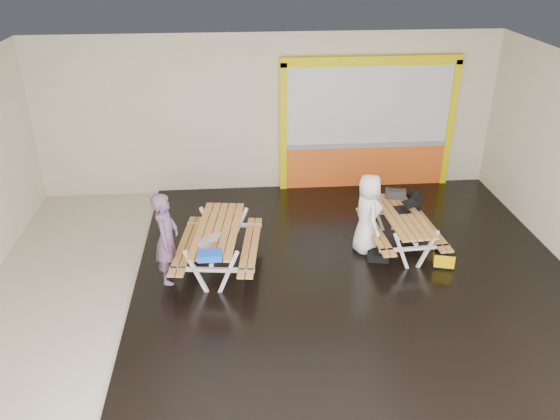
{
  "coord_description": "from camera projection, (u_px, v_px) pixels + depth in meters",
  "views": [
    {
      "loc": [
        -0.74,
        -7.76,
        5.39
      ],
      "look_at": [
        0.0,
        0.9,
        1.0
      ],
      "focal_mm": 35.96,
      "sensor_mm": 36.0,
      "label": 1
    }
  ],
  "objects": [
    {
      "name": "room",
      "position": [
        285.0,
        193.0,
        8.6
      ],
      "size": [
        10.02,
        8.02,
        3.52
      ],
      "color": "beige",
      "rests_on": "ground"
    },
    {
      "name": "deck",
      "position": [
        358.0,
        282.0,
        9.47
      ],
      "size": [
        7.5,
        7.98,
        0.05
      ],
      "primitive_type": "cube",
      "color": "black",
      "rests_on": "room"
    },
    {
      "name": "kiosk",
      "position": [
        367.0,
        127.0,
        12.4
      ],
      "size": [
        3.88,
        0.16,
        3.0
      ],
      "color": "orange",
      "rests_on": "room"
    },
    {
      "name": "picnic_table_left",
      "position": [
        218.0,
        238.0,
        9.62
      ],
      "size": [
        1.6,
        2.17,
        0.8
      ],
      "color": "#C98640",
      "rests_on": "deck"
    },
    {
      "name": "picnic_table_right",
      "position": [
        402.0,
        223.0,
        10.23
      ],
      "size": [
        1.34,
        1.9,
        0.73
      ],
      "color": "#C98640",
      "rests_on": "deck"
    },
    {
      "name": "person_left",
      "position": [
        167.0,
        238.0,
        9.17
      ],
      "size": [
        0.47,
        0.64,
        1.61
      ],
      "primitive_type": "imported",
      "rotation": [
        0.0,
        0.0,
        1.43
      ],
      "color": "#67476A",
      "rests_on": "deck"
    },
    {
      "name": "person_right",
      "position": [
        368.0,
        214.0,
        10.09
      ],
      "size": [
        0.55,
        0.79,
        1.53
      ],
      "primitive_type": "imported",
      "rotation": [
        0.0,
        0.0,
        1.66
      ],
      "color": "white",
      "rests_on": "deck"
    },
    {
      "name": "laptop_left",
      "position": [
        209.0,
        241.0,
        9.09
      ],
      "size": [
        0.41,
        0.39,
        0.15
      ],
      "color": "silver",
      "rests_on": "picnic_table_left"
    },
    {
      "name": "laptop_right",
      "position": [
        405.0,
        207.0,
        10.31
      ],
      "size": [
        0.4,
        0.36,
        0.15
      ],
      "color": "black",
      "rests_on": "picnic_table_right"
    },
    {
      "name": "blue_pouch",
      "position": [
        210.0,
        256.0,
        8.66
      ],
      "size": [
        0.37,
        0.26,
        0.11
      ],
      "primitive_type": "cube",
      "rotation": [
        0.0,
        0.0,
        -0.01
      ],
      "color": "blue",
      "rests_on": "picnic_table_left"
    },
    {
      "name": "toolbox",
      "position": [
        395.0,
        194.0,
        10.75
      ],
      "size": [
        0.41,
        0.27,
        0.22
      ],
      "color": "black",
      "rests_on": "picnic_table_right"
    },
    {
      "name": "backpack",
      "position": [
        414.0,
        201.0,
        10.82
      ],
      "size": [
        0.27,
        0.21,
        0.41
      ],
      "color": "black",
      "rests_on": "picnic_table_right"
    },
    {
      "name": "dark_case",
      "position": [
        378.0,
        256.0,
        10.06
      ],
      "size": [
        0.42,
        0.34,
        0.14
      ],
      "primitive_type": "cube",
      "rotation": [
        0.0,
        0.0,
        -0.19
      ],
      "color": "black",
      "rests_on": "deck"
    },
    {
      "name": "fluke_bag",
      "position": [
        444.0,
        259.0,
        9.8
      ],
      "size": [
        0.42,
        0.33,
        0.32
      ],
      "color": "black",
      "rests_on": "deck"
    }
  ]
}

